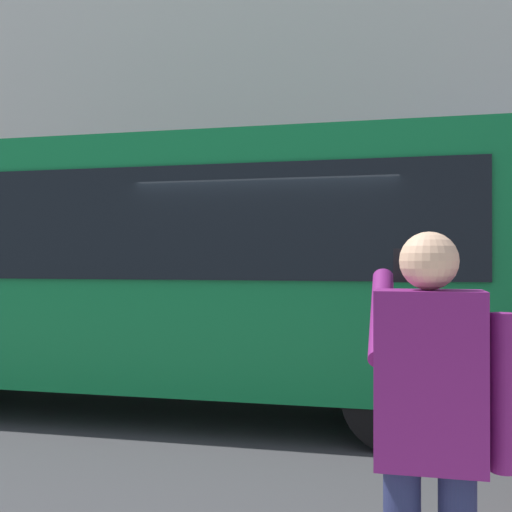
# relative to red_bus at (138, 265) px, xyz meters

# --- Properties ---
(ground_plane) EXTENTS (60.00, 60.00, 0.00)m
(ground_plane) POSITION_rel_red_bus_xyz_m (-1.80, 0.15, -1.68)
(ground_plane) COLOR #38383A
(building_facade_far) EXTENTS (28.00, 1.55, 12.00)m
(building_facade_far) POSITION_rel_red_bus_xyz_m (-1.81, -6.64, 4.30)
(building_facade_far) COLOR beige
(building_facade_far) RESTS_ON ground_plane
(red_bus) EXTENTS (9.05, 2.54, 3.08)m
(red_bus) POSITION_rel_red_bus_xyz_m (0.00, 0.00, 0.00)
(red_bus) COLOR #0F7238
(red_bus) RESTS_ON ground_plane
(pedestrian_photographer) EXTENTS (0.53, 0.52, 1.70)m
(pedestrian_photographer) POSITION_rel_red_bus_xyz_m (-3.19, 4.53, -0.54)
(pedestrian_photographer) COLOR #1E2347
(pedestrian_photographer) RESTS_ON sidewalk_curb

